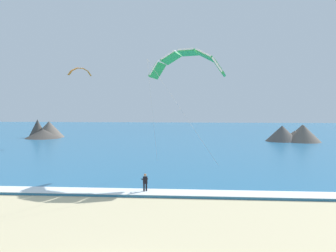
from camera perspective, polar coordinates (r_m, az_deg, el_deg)
name	(u,v)px	position (r m, az deg, el deg)	size (l,w,h in m)	color
sea	(180,134)	(87.11, 1.93, -1.37)	(200.00, 120.00, 0.20)	teal
surf_foam	(148,192)	(28.86, -3.27, -10.72)	(200.00, 2.05, 0.04)	white
surfboard	(145,194)	(29.12, -3.75, -10.98)	(0.92, 1.46, 0.09)	#239EC6
kitesurfer	(145,183)	(28.93, -3.77, -9.22)	(0.64, 0.64, 1.69)	black
kite_primary	(187,61)	(36.89, 3.18, 10.62)	(8.19, 10.31, 11.93)	green
kite_distant	(80,71)	(65.89, -14.23, 8.76)	(3.93, 3.01, 1.52)	orange
headland_right	(296,134)	(73.59, 20.26, -1.25)	(11.20, 8.87, 3.50)	#665B51
headland_left	(45,131)	(81.73, -19.51, -0.79)	(8.44, 10.04, 4.23)	#47423D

